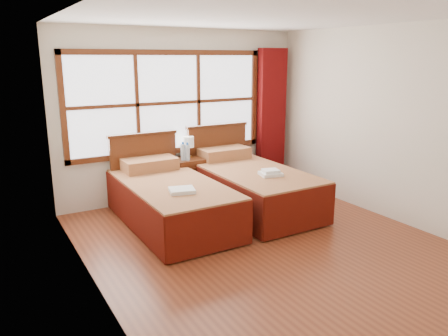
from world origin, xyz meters
TOP-DOWN VIEW (x-y plane):
  - floor at (0.00, 0.00)m, footprint 4.50×4.50m
  - ceiling at (0.00, 0.00)m, footprint 4.50×4.50m
  - wall_back at (0.00, 2.25)m, footprint 4.00×0.00m
  - wall_left at (-2.00, 0.00)m, footprint 0.00×4.50m
  - wall_right at (2.00, 0.00)m, footprint 0.00×4.50m
  - window at (-0.25, 2.21)m, footprint 3.16×0.06m
  - curtain at (1.60, 2.11)m, footprint 0.50×0.16m
  - bed_left at (-0.71, 1.20)m, footprint 1.12×2.17m
  - bed_right at (0.55, 1.20)m, footprint 1.15×2.24m
  - nightstand at (-0.02, 1.99)m, footprint 0.49×0.49m
  - towels_left at (-0.76, 0.68)m, footprint 0.36×0.33m
  - towels_right at (0.59, 0.71)m, footprint 0.33×0.31m
  - lamp at (0.00, 2.07)m, footprint 0.17×0.17m
  - bottle_near at (-0.16, 1.93)m, footprint 0.07×0.07m
  - bottle_far at (-0.10, 1.90)m, footprint 0.07×0.07m

SIDE VIEW (x-z plane):
  - floor at x=0.00m, z-range 0.00..0.00m
  - nightstand at x=-0.02m, z-range 0.00..0.66m
  - bed_left at x=-0.71m, z-range -0.21..0.88m
  - bed_right at x=0.55m, z-range -0.22..0.91m
  - towels_left at x=-0.76m, z-range 0.58..0.63m
  - towels_right at x=0.59m, z-range 0.60..0.68m
  - bottle_far at x=-0.10m, z-range 0.65..0.92m
  - bottle_near at x=-0.16m, z-range 0.65..0.93m
  - lamp at x=0.00m, z-range 0.73..1.05m
  - curtain at x=1.60m, z-range 0.02..2.32m
  - wall_back at x=0.00m, z-range -0.70..3.30m
  - wall_left at x=-2.00m, z-range -0.95..3.55m
  - wall_right at x=2.00m, z-range -0.95..3.55m
  - window at x=-0.25m, z-range 0.72..2.28m
  - ceiling at x=0.00m, z-range 2.60..2.60m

